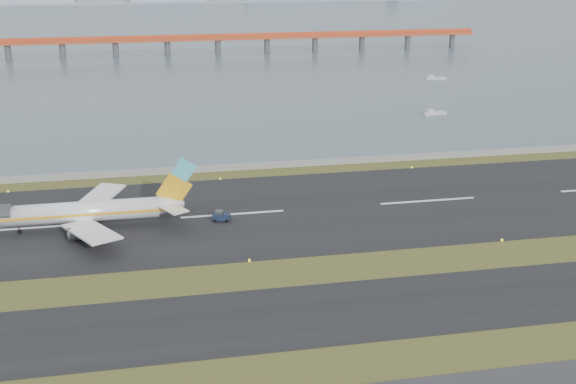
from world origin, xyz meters
name	(u,v)px	position (x,y,z in m)	size (l,w,h in m)	color
ground	(256,281)	(0.00, 0.00, 0.00)	(1000.00, 1000.00, 0.00)	#404B1B
taxiway_strip	(269,318)	(0.00, -12.00, 0.05)	(1000.00, 18.00, 0.10)	black
runway_strip	(233,214)	(0.00, 30.00, 0.05)	(1000.00, 45.00, 0.10)	black
seawall	(217,168)	(0.00, 60.00, 0.50)	(1000.00, 2.50, 1.00)	gray
bay_water	(162,16)	(0.00, 460.00, 0.00)	(1400.00, 800.00, 1.30)	#4A5D6A
red_pier	(218,39)	(20.00, 250.00, 7.28)	(260.00, 5.00, 10.20)	#BD4420
airliner	(90,211)	(-26.51, 27.59, 3.46)	(38.52, 32.89, 12.80)	white
pushback_tug	(221,216)	(-2.55, 26.91, 1.01)	(3.62, 2.63, 2.09)	#15203A
workboat_near	(434,113)	(71.77, 105.37, 0.56)	(7.41, 2.85, 1.76)	#BDBDC1
workboat_far	(435,78)	(95.99, 163.63, 0.59)	(8.08, 4.38, 1.87)	#BDBDC1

